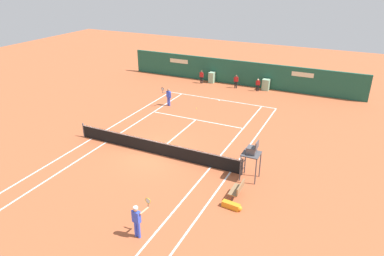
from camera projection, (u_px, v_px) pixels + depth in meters
name	position (u px, v px, depth m)	size (l,w,h in m)	color
ground_plane	(159.00, 150.00, 23.74)	(80.00, 80.00, 0.01)	#B25633
tennis_net	(155.00, 147.00, 23.06)	(12.10, 0.10, 1.07)	#4C4C51
sponsor_back_wall	(239.00, 73.00, 36.68)	(25.00, 1.02, 2.55)	#1E5642
umpire_chair	(252.00, 153.00, 19.83)	(1.00, 1.00, 2.47)	#47474C
player_bench	(238.00, 189.00, 18.64)	(0.54, 1.18, 0.88)	#38383D
equipment_bag	(233.00, 206.00, 17.88)	(1.09, 0.39, 0.32)	orange
player_on_baseline	(168.00, 96.00, 31.08)	(0.72, 0.66, 1.81)	blue
player_near_side	(137.00, 219.00, 15.66)	(0.73, 0.69, 1.89)	blue
ball_kid_centre_post	(236.00, 81.00, 35.79)	(0.46, 0.22, 1.38)	black
ball_kid_left_post	(202.00, 76.00, 37.31)	(0.46, 0.20, 1.38)	black
ball_kid_right_post	(258.00, 84.00, 34.91)	(0.42, 0.20, 1.28)	black
tennis_ball_near_service_line	(196.00, 108.00, 30.76)	(0.07, 0.07, 0.07)	#CCE033
tennis_ball_mid_court	(231.00, 142.00, 24.72)	(0.07, 0.07, 0.07)	#CCE033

